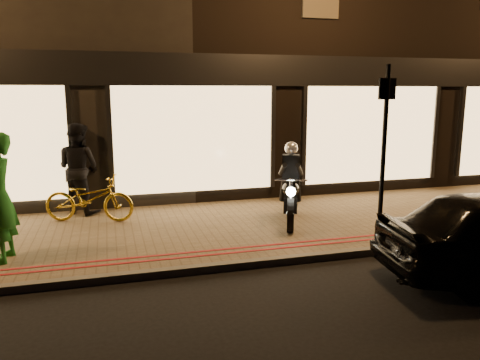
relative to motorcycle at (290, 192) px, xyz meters
name	(u,v)px	position (x,y,z in m)	size (l,w,h in m)	color
ground	(244,270)	(-1.51, -1.90, -0.73)	(90.00, 90.00, 0.00)	black
sidewalk	(215,229)	(-1.51, 0.10, -0.67)	(50.00, 4.00, 0.12)	brown
kerb_stone	(243,265)	(-1.51, -1.85, -0.67)	(50.00, 0.14, 0.12)	#59544C
red_kerb_lines	(234,250)	(-1.51, -1.35, -0.61)	(50.00, 0.26, 0.01)	maroon
building_row	(165,41)	(-1.51, 7.09, 3.51)	(48.00, 10.11, 8.50)	black
motorcycle	(290,192)	(0.00, 0.00, 0.00)	(0.90, 1.85, 1.59)	black
sign_post	(384,144)	(1.09, -1.46, 1.06)	(0.35, 0.09, 3.00)	black
bicycle_gold	(89,199)	(-3.83, 1.13, -0.15)	(0.62, 1.77, 0.93)	gold
person_dark	(79,168)	(-4.04, 1.90, 0.34)	(0.93, 0.73, 1.92)	black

